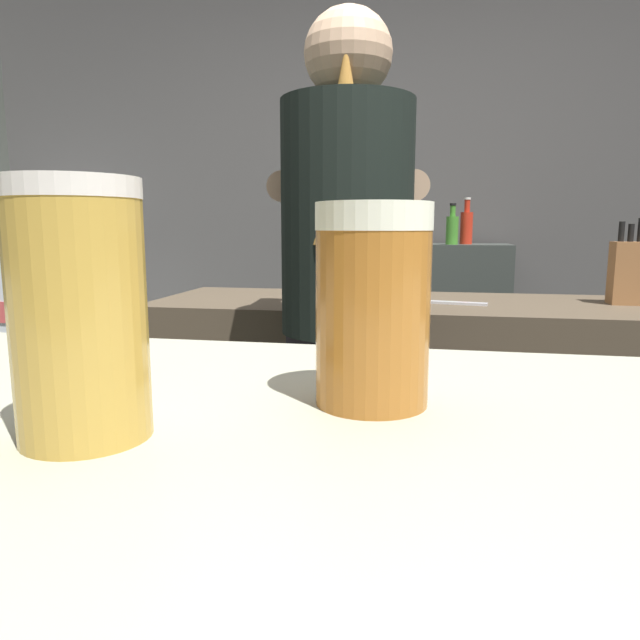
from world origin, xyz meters
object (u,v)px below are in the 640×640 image
object	(u,v)px
knife_block	(628,272)
pint_glass_near	(373,305)
bartender	(346,295)
bottle_vinegar	(380,225)
pint_glass_far	(80,311)
mini_fridge	(48,327)
mixing_bowl	(376,289)
bottle_olive_oil	(466,226)
chefs_knife	(449,303)
bottle_soy	(452,229)

from	to	relation	value
knife_block	pint_glass_near	bearing A→B (deg)	-112.21
bartender	knife_block	world-z (taller)	bartender
bottle_vinegar	pint_glass_far	bearing A→B (deg)	-88.28
mini_fridge	mixing_bowl	bearing A→B (deg)	-26.45
mixing_bowl	pint_glass_far	xyz separation A→B (m)	(-0.00, -1.76, 0.18)
pint_glass_near	bottle_vinegar	distance (m)	2.87
pint_glass_far	bottle_vinegar	world-z (taller)	bottle_vinegar
mixing_bowl	pint_glass_near	bearing A→B (deg)	-84.90
bartender	bottle_olive_oil	xyz separation A→B (m)	(0.40, 1.75, 0.18)
bartender	mixing_bowl	world-z (taller)	bartender
knife_block	chefs_knife	bearing A→B (deg)	-169.91
mini_fridge	knife_block	xyz separation A→B (m)	(2.90, -1.09, 0.46)
pint_glass_near	pint_glass_far	distance (m)	0.18
pint_glass_near	bottle_soy	xyz separation A→B (m)	(0.15, 2.78, 0.04)
knife_block	chefs_knife	xyz separation A→B (m)	(-0.56, -0.10, -0.10)
mini_fridge	bottle_vinegar	bearing A→B (deg)	4.10
knife_block	bottle_vinegar	world-z (taller)	bottle_vinegar
bottle_soy	mixing_bowl	bearing A→B (deg)	-105.09
bottle_olive_oil	bottle_soy	xyz separation A→B (m)	(-0.08, -0.08, -0.01)
mini_fridge	bottle_vinegar	world-z (taller)	bottle_vinegar
bartender	bottle_vinegar	distance (m)	1.75
mini_fridge	pint_glass_near	size ratio (longest dim) A/B	8.29
mini_fridge	chefs_knife	distance (m)	2.65
mini_fridge	mixing_bowl	world-z (taller)	mini_fridge
chefs_knife	bottle_olive_oil	distance (m)	1.37
chefs_knife	bottle_olive_oil	size ratio (longest dim) A/B	0.96
mixing_bowl	bottle_olive_oil	world-z (taller)	bottle_olive_oil
bartender	mini_fridge	bearing A→B (deg)	47.19
chefs_knife	bottle_olive_oil	xyz separation A→B (m)	(0.12, 1.34, 0.25)
mini_fridge	knife_block	world-z (taller)	knife_block
chefs_knife	bottle_vinegar	distance (m)	1.40
mini_fridge	pint_glass_near	bearing A→B (deg)	-50.44
bartender	bottle_vinegar	world-z (taller)	bartender
bottle_soy	bottle_olive_oil	bearing A→B (deg)	46.63
knife_block	mixing_bowl	bearing A→B (deg)	176.31
mixing_bowl	mini_fridge	bearing A→B (deg)	153.55
bartender	pint_glass_near	world-z (taller)	bartender
chefs_knife	bartender	bearing A→B (deg)	-113.87
bottle_olive_oil	chefs_knife	bearing A→B (deg)	-95.30
mixing_bowl	bottle_soy	bearing A→B (deg)	74.91
pint_glass_near	pint_glass_far	size ratio (longest dim) A/B	0.93
bottle_soy	knife_block	bearing A→B (deg)	-66.29
bartender	knife_block	size ratio (longest dim) A/B	6.14
chefs_knife	mixing_bowl	bearing A→B (deg)	159.77
chefs_knife	bottle_vinegar	xyz separation A→B (m)	(-0.34, 1.33, 0.25)
mini_fridge	bartender	distance (m)	2.64
pint_glass_near	knife_block	bearing A→B (deg)	67.79
mini_fridge	pint_glass_far	distance (m)	3.54
bartender	pint_glass_far	size ratio (longest dim) A/B	11.88
bartender	bottle_soy	distance (m)	1.71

